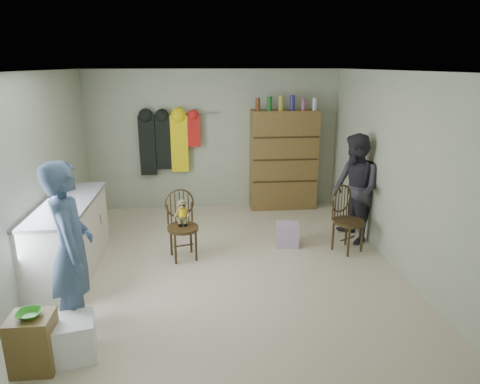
{
  "coord_description": "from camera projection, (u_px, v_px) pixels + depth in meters",
  "views": [
    {
      "loc": [
        -0.27,
        -5.2,
        2.57
      ],
      "look_at": [
        0.25,
        0.2,
        0.95
      ],
      "focal_mm": 32.0,
      "sensor_mm": 36.0,
      "label": 1
    }
  ],
  "objects": [
    {
      "name": "dresser",
      "position": [
        284.0,
        160.0,
        7.76
      ],
      "size": [
        1.2,
        0.39,
        2.07
      ],
      "color": "brown",
      "rests_on": "ground"
    },
    {
      "name": "person_left",
      "position": [
        71.0,
        250.0,
        4.06
      ],
      "size": [
        0.58,
        0.73,
        1.75
      ],
      "primitive_type": "imported",
      "rotation": [
        0.0,
        0.0,
        1.85
      ],
      "color": "#415677",
      "rests_on": "ground"
    },
    {
      "name": "chair_far",
      "position": [
        346.0,
        216.0,
        6.05
      ],
      "size": [
        0.57,
        0.57,
        0.95
      ],
      "rotation": [
        0.0,
        0.0,
        0.52
      ],
      "color": "#3F2D16",
      "rests_on": "ground"
    },
    {
      "name": "room_walls",
      "position": [
        219.0,
        141.0,
        5.77
      ],
      "size": [
        5.0,
        5.0,
        5.0
      ],
      "color": "#A9B093",
      "rests_on": "ground"
    },
    {
      "name": "person_right",
      "position": [
        355.0,
        189.0,
        6.3
      ],
      "size": [
        0.7,
        0.85,
        1.62
      ],
      "primitive_type": "imported",
      "rotation": [
        0.0,
        0.0,
        -1.46
      ],
      "color": "#2D2B33",
      "rests_on": "ground"
    },
    {
      "name": "coat_rack",
      "position": [
        168.0,
        142.0,
        7.55
      ],
      "size": [
        1.42,
        0.12,
        1.09
      ],
      "color": "#99999E",
      "rests_on": "ground"
    },
    {
      "name": "ground_plane",
      "position": [
        223.0,
        265.0,
        5.72
      ],
      "size": [
        5.0,
        5.0,
        0.0
      ],
      "primitive_type": "plane",
      "color": "beige",
      "rests_on": "ground"
    },
    {
      "name": "bowl",
      "position": [
        29.0,
        314.0,
        3.62
      ],
      "size": [
        0.21,
        0.21,
        0.05
      ],
      "primitive_type": "imported",
      "color": "green",
      "rests_on": "stool"
    },
    {
      "name": "counter",
      "position": [
        69.0,
        237.0,
        5.4
      ],
      "size": [
        0.64,
        1.86,
        0.94
      ],
      "color": "silver",
      "rests_on": "ground"
    },
    {
      "name": "striped_bag",
      "position": [
        288.0,
        235.0,
        6.28
      ],
      "size": [
        0.36,
        0.3,
        0.34
      ],
      "primitive_type": "cube",
      "rotation": [
        0.0,
        0.0,
        -0.16
      ],
      "color": "pink",
      "rests_on": "ground"
    },
    {
      "name": "stool",
      "position": [
        33.0,
        343.0,
        3.7
      ],
      "size": [
        0.36,
        0.31,
        0.52
      ],
      "primitive_type": "cube",
      "color": "brown",
      "rests_on": "ground"
    },
    {
      "name": "plastic_tub",
      "position": [
        73.0,
        338.0,
        3.88
      ],
      "size": [
        0.47,
        0.45,
        0.38
      ],
      "primitive_type": "cube",
      "rotation": [
        0.0,
        0.0,
        0.22
      ],
      "color": "white",
      "rests_on": "ground"
    },
    {
      "name": "chair_front",
      "position": [
        182.0,
        220.0,
        5.81
      ],
      "size": [
        0.51,
        0.51,
        0.95
      ],
      "rotation": [
        0.0,
        0.0,
        0.25
      ],
      "color": "#3F2D16",
      "rests_on": "ground"
    }
  ]
}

